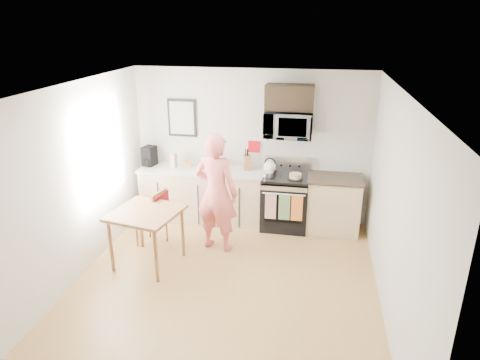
% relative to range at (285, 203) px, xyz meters
% --- Properties ---
extents(floor, '(4.60, 4.60, 0.00)m').
position_rel_range_xyz_m(floor, '(-0.63, -1.98, -0.44)').
color(floor, '#AF7F43').
rests_on(floor, ground).
extents(back_wall, '(4.00, 0.04, 2.60)m').
position_rel_range_xyz_m(back_wall, '(-0.63, 0.32, 0.86)').
color(back_wall, beige).
rests_on(back_wall, floor).
extents(front_wall, '(4.00, 0.04, 2.60)m').
position_rel_range_xyz_m(front_wall, '(-0.63, -4.28, 0.86)').
color(front_wall, beige).
rests_on(front_wall, floor).
extents(left_wall, '(0.04, 4.60, 2.60)m').
position_rel_range_xyz_m(left_wall, '(-2.63, -1.98, 0.86)').
color(left_wall, beige).
rests_on(left_wall, floor).
extents(right_wall, '(0.04, 4.60, 2.60)m').
position_rel_range_xyz_m(right_wall, '(1.37, -1.98, 0.86)').
color(right_wall, beige).
rests_on(right_wall, floor).
extents(ceiling, '(4.00, 4.60, 0.04)m').
position_rel_range_xyz_m(ceiling, '(-0.63, -1.98, 2.16)').
color(ceiling, white).
rests_on(ceiling, back_wall).
extents(window, '(0.06, 1.40, 1.50)m').
position_rel_range_xyz_m(window, '(-2.59, -1.18, 1.11)').
color(window, silver).
rests_on(window, left_wall).
extents(cabinet_left, '(2.10, 0.60, 0.90)m').
position_rel_range_xyz_m(cabinet_left, '(-1.43, 0.02, 0.01)').
color(cabinet_left, '#D7BA89').
rests_on(cabinet_left, floor).
extents(countertop_left, '(2.14, 0.64, 0.04)m').
position_rel_range_xyz_m(countertop_left, '(-1.43, 0.02, 0.48)').
color(countertop_left, beige).
rests_on(countertop_left, cabinet_left).
extents(cabinet_right, '(0.84, 0.60, 0.90)m').
position_rel_range_xyz_m(cabinet_right, '(0.80, 0.02, 0.01)').
color(cabinet_right, '#D7BA89').
rests_on(cabinet_right, floor).
extents(countertop_right, '(0.88, 0.64, 0.04)m').
position_rel_range_xyz_m(countertop_right, '(0.80, 0.02, 0.48)').
color(countertop_right, black).
rests_on(countertop_right, cabinet_right).
extents(range, '(0.76, 0.70, 1.16)m').
position_rel_range_xyz_m(range, '(0.00, 0.00, 0.00)').
color(range, black).
rests_on(range, floor).
extents(microwave, '(0.76, 0.51, 0.42)m').
position_rel_range_xyz_m(microwave, '(-0.00, 0.10, 1.32)').
color(microwave, '#B6B6BB').
rests_on(microwave, back_wall).
extents(upper_cabinet, '(0.76, 0.35, 0.40)m').
position_rel_range_xyz_m(upper_cabinet, '(-0.00, 0.15, 1.74)').
color(upper_cabinet, black).
rests_on(upper_cabinet, back_wall).
extents(wall_art, '(0.50, 0.04, 0.65)m').
position_rel_range_xyz_m(wall_art, '(-1.83, 0.30, 1.31)').
color(wall_art, black).
rests_on(wall_art, back_wall).
extents(wall_trivet, '(0.20, 0.02, 0.20)m').
position_rel_range_xyz_m(wall_trivet, '(-0.58, 0.31, 0.86)').
color(wall_trivet, '#B50F17').
rests_on(wall_trivet, back_wall).
extents(person, '(0.74, 0.57, 1.83)m').
position_rel_range_xyz_m(person, '(-0.96, -0.91, 0.48)').
color(person, '#DF3D40').
rests_on(person, floor).
extents(dining_table, '(0.90, 0.90, 0.83)m').
position_rel_range_xyz_m(dining_table, '(-1.83, -1.53, 0.29)').
color(dining_table, brown).
rests_on(dining_table, floor).
extents(chair, '(0.51, 0.47, 0.92)m').
position_rel_range_xyz_m(chair, '(-1.86, -1.02, 0.16)').
color(chair, brown).
rests_on(chair, floor).
extents(knife_block, '(0.15, 0.18, 0.24)m').
position_rel_range_xyz_m(knife_block, '(-0.67, 0.16, 0.63)').
color(knife_block, brown).
rests_on(knife_block, countertop_left).
extents(utensil_crock, '(0.13, 0.13, 0.39)m').
position_rel_range_xyz_m(utensil_crock, '(-1.10, 0.18, 0.66)').
color(utensil_crock, '#B50F17').
rests_on(utensil_crock, countertop_left).
extents(fruit_bowl, '(0.25, 0.25, 0.09)m').
position_rel_range_xyz_m(fruit_bowl, '(-1.71, 0.14, 0.54)').
color(fruit_bowl, white).
rests_on(fruit_bowl, countertop_left).
extents(milk_carton, '(0.11, 0.11, 0.24)m').
position_rel_range_xyz_m(milk_carton, '(-1.93, 0.04, 0.62)').
color(milk_carton, tan).
rests_on(milk_carton, countertop_left).
extents(coffee_maker, '(0.24, 0.30, 0.34)m').
position_rel_range_xyz_m(coffee_maker, '(-2.38, 0.06, 0.66)').
color(coffee_maker, black).
rests_on(coffee_maker, countertop_left).
extents(bread_bag, '(0.33, 0.19, 0.11)m').
position_rel_range_xyz_m(bread_bag, '(-1.23, -0.18, 0.56)').
color(bread_bag, '#E0C575').
rests_on(bread_bag, countertop_left).
extents(cake, '(0.24, 0.24, 0.08)m').
position_rel_range_xyz_m(cake, '(0.16, -0.10, 0.53)').
color(cake, black).
rests_on(cake, range).
extents(kettle, '(0.21, 0.21, 0.26)m').
position_rel_range_xyz_m(kettle, '(-0.28, 0.09, 0.60)').
color(kettle, white).
rests_on(kettle, range).
extents(pot, '(0.18, 0.31, 0.09)m').
position_rel_range_xyz_m(pot, '(-0.28, -0.12, 0.53)').
color(pot, '#B6B6BB').
rests_on(pot, range).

